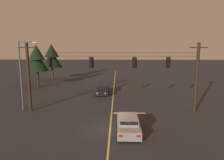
{
  "coord_description": "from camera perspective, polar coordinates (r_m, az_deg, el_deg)",
  "views": [
    {
      "loc": [
        0.61,
        -16.79,
        7.03
      ],
      "look_at": [
        0.0,
        5.69,
        3.29
      ],
      "focal_mm": 32.91,
      "sensor_mm": 36.0,
      "label": 1
    }
  ],
  "objects": [
    {
      "name": "tree_verge_far",
      "position": [
        44.23,
        -16.4,
        6.23
      ],
      "size": [
        4.2,
        4.2,
        7.5
      ],
      "color": "#332316",
      "rests_on": "ground"
    },
    {
      "name": "signal_span_assembly",
      "position": [
        21.73,
        -0.07,
        1.01
      ],
      "size": [
        19.63,
        0.32,
        7.38
      ],
      "color": "#2D2116",
      "rests_on": "ground"
    },
    {
      "name": "ground_plane",
      "position": [
        18.21,
        -0.5,
        -13.26
      ],
      "size": [
        180.0,
        180.0,
        0.0
      ],
      "primitive_type": "plane",
      "color": "#28282B"
    },
    {
      "name": "traffic_light_left_inner",
      "position": [
        21.71,
        -5.8,
        4.89
      ],
      "size": [
        0.48,
        0.41,
        1.22
      ],
      "color": "black"
    },
    {
      "name": "traffic_light_centre",
      "position": [
        21.61,
        6.3,
        4.86
      ],
      "size": [
        0.48,
        0.41,
        1.22
      ],
      "color": "black"
    },
    {
      "name": "car_waiting_near_lane",
      "position": [
        17.33,
        4.52,
        -12.19
      ],
      "size": [
        1.8,
        4.33,
        1.39
      ],
      "color": "gray",
      "rests_on": "ground"
    },
    {
      "name": "traffic_light_right_inner",
      "position": [
        22.17,
        15.43,
        4.69
      ],
      "size": [
        0.48,
        0.41,
        1.22
      ],
      "color": "black"
    },
    {
      "name": "car_oncoming_lead",
      "position": [
        30.52,
        -2.65,
        -2.63
      ],
      "size": [
        1.8,
        4.42,
        1.39
      ],
      "color": "black",
      "rests_on": "ground"
    },
    {
      "name": "street_lamp_corner",
      "position": [
        24.25,
        -23.4,
        2.89
      ],
      "size": [
        2.11,
        0.3,
        7.59
      ],
      "color": "#4C4F54",
      "rests_on": "ground"
    },
    {
      "name": "tree_verge_near",
      "position": [
        37.1,
        -20.18,
        5.44
      ],
      "size": [
        3.86,
        3.86,
        7.26
      ],
      "color": "#332316",
      "rests_on": "ground"
    },
    {
      "name": "stop_bar_paint",
      "position": [
        22.07,
        4.89,
        -9.15
      ],
      "size": [
        3.4,
        0.36,
        0.01
      ],
      "primitive_type": "cube",
      "color": "silver",
      "rests_on": "ground"
    },
    {
      "name": "lane_centre_stripe",
      "position": [
        28.37,
        0.28,
        -4.89
      ],
      "size": [
        0.14,
        60.0,
        0.01
      ],
      "primitive_type": "cube",
      "color": "#D1C64C",
      "rests_on": "ground"
    },
    {
      "name": "traffic_light_leftmost",
      "position": [
        22.7,
        -17.0,
        4.72
      ],
      "size": [
        0.48,
        0.41,
        1.22
      ],
      "color": "black"
    }
  ]
}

